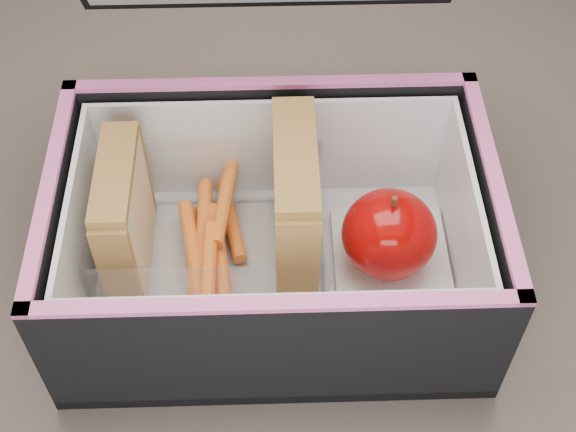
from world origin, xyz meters
name	(u,v)px	position (x,y,z in m)	size (l,w,h in m)	color
kitchen_table	(281,346)	(0.00, 0.00, 0.66)	(1.20, 0.80, 0.75)	brown
lunch_bag	(273,224)	(0.00, 0.01, 0.81)	(0.29, 0.29, 0.27)	black
plastic_tub	(212,232)	(-0.05, 0.01, 0.80)	(0.16, 0.11, 0.06)	white
sandwich_left	(125,217)	(-0.10, 0.01, 0.81)	(0.02, 0.09, 0.10)	#D5B989
sandwich_right	(295,207)	(0.01, 0.01, 0.82)	(0.03, 0.10, 0.11)	#D5B989
carrot_sticks	(211,240)	(-0.05, 0.02, 0.78)	(0.05, 0.15, 0.03)	#EB521F
paper_napkin	(390,257)	(0.08, 0.01, 0.77)	(0.08, 0.09, 0.01)	white
red_apple	(389,234)	(0.08, 0.00, 0.80)	(0.08, 0.08, 0.07)	#850005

